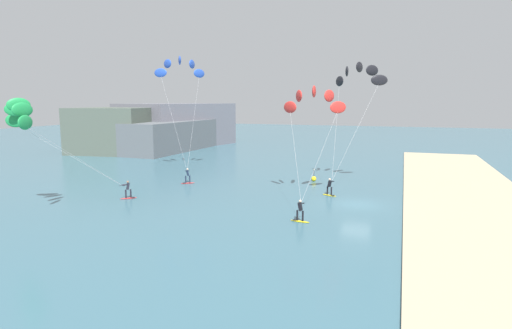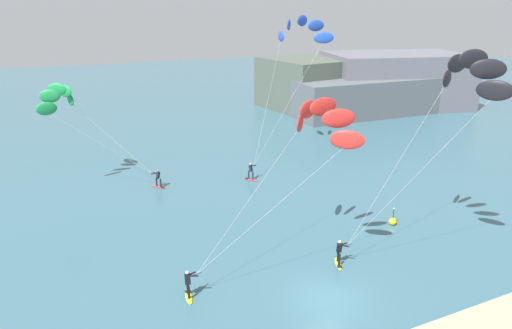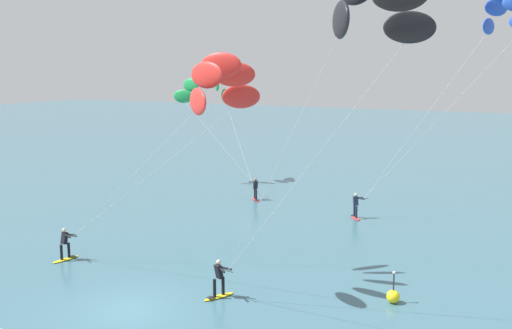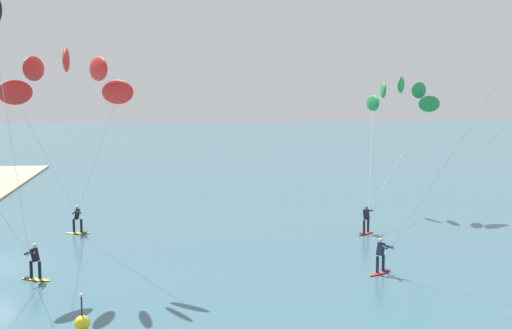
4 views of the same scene
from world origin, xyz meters
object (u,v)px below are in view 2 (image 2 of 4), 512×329
(kitesurfer_nearshore, at_px, (466,80))
(kitesurfer_downwind, at_px, (62,101))
(kitesurfer_mid_water, at_px, (318,125))
(kitesurfer_far_out, at_px, (300,34))
(marker_buoy, at_px, (393,221))

(kitesurfer_nearshore, height_order, kitesurfer_downwind, kitesurfer_nearshore)
(kitesurfer_mid_water, xyz_separation_m, kitesurfer_far_out, (9.53, 19.02, 4.02))
(kitesurfer_downwind, xyz_separation_m, marker_buoy, (20.99, -18.60, -7.37))
(kitesurfer_mid_water, distance_m, marker_buoy, 11.56)
(kitesurfer_far_out, bearing_deg, kitesurfer_mid_water, -116.62)
(kitesurfer_mid_water, distance_m, kitesurfer_downwind, 23.98)
(kitesurfer_nearshore, height_order, kitesurfer_mid_water, kitesurfer_nearshore)
(kitesurfer_nearshore, relative_size, kitesurfer_downwind, 1.35)
(kitesurfer_nearshore, distance_m, marker_buoy, 11.90)
(kitesurfer_far_out, bearing_deg, kitesurfer_downwind, 177.56)
(kitesurfer_far_out, height_order, kitesurfer_downwind, kitesurfer_far_out)
(kitesurfer_nearshore, height_order, kitesurfer_far_out, kitesurfer_far_out)
(kitesurfer_nearshore, distance_m, kitesurfer_far_out, 22.22)
(kitesurfer_downwind, bearing_deg, kitesurfer_nearshore, -47.64)
(kitesurfer_mid_water, xyz_separation_m, kitesurfer_downwind, (-13.21, 19.98, -1.08))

